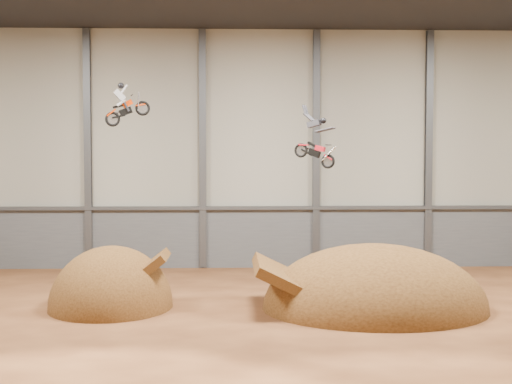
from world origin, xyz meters
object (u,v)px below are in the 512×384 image
at_px(fmx_rider_a, 130,100).
at_px(landing_ramp, 374,309).
at_px(takeoff_ramp, 111,307).
at_px(fmx_rider_b, 312,137).

bearing_deg(fmx_rider_a, landing_ramp, -27.06).
distance_m(takeoff_ramp, fmx_rider_b, 11.62).
height_order(landing_ramp, fmx_rider_b, fmx_rider_b).
xyz_separation_m(takeoff_ramp, fmx_rider_b, (8.88, 0.69, 7.47)).
height_order(takeoff_ramp, fmx_rider_b, fmx_rider_b).
distance_m(landing_ramp, fmx_rider_a, 14.41).
distance_m(takeoff_ramp, fmx_rider_a, 9.39).
xyz_separation_m(fmx_rider_a, fmx_rider_b, (8.23, -1.11, -1.72)).
distance_m(landing_ramp, fmx_rider_b, 8.02).
bearing_deg(fmx_rider_b, fmx_rider_a, -159.55).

